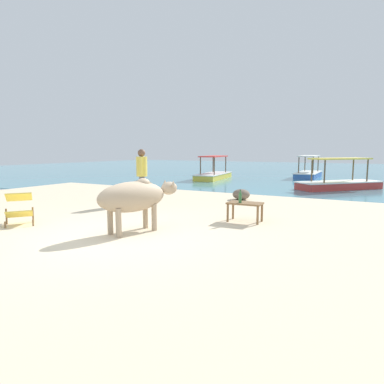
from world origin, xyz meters
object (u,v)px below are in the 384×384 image
(boat_blue, at_px, (308,173))
(boat_yellow, at_px, (214,174))
(deck_chair_far, at_px, (19,206))
(low_bench_table, at_px, (245,206))
(bottle, at_px, (240,197))
(person_standing, at_px, (142,172))
(cow, at_px, (135,197))
(boat_red, at_px, (339,182))

(boat_blue, height_order, boat_yellow, same)
(deck_chair_far, xyz_separation_m, boat_yellow, (-1.35, 12.63, -0.13))
(deck_chair_far, bearing_deg, boat_yellow, 132.61)
(low_bench_table, xyz_separation_m, deck_chair_far, (-4.20, -2.58, 0.02))
(bottle, xyz_separation_m, boat_yellow, (-5.48, 10.14, -0.30))
(low_bench_table, relative_size, deck_chair_far, 0.84)
(bottle, xyz_separation_m, person_standing, (-3.50, 1.04, 0.39))
(cow, relative_size, low_bench_table, 2.39)
(person_standing, xyz_separation_m, boat_blue, (2.44, 12.80, -0.70))
(boat_blue, bearing_deg, low_bench_table, 2.77)
(bottle, xyz_separation_m, boat_red, (1.18, 8.28, -0.30))
(boat_blue, bearing_deg, deck_chair_far, -12.59)
(low_bench_table, bearing_deg, cow, -131.14)
(boat_yellow, bearing_deg, deck_chair_far, 178.65)
(person_standing, bearing_deg, cow, 95.06)
(bottle, bearing_deg, boat_red, 81.88)
(bottle, distance_m, boat_red, 8.37)
(boat_blue, relative_size, boat_red, 1.06)
(person_standing, relative_size, boat_yellow, 0.43)
(bottle, bearing_deg, boat_yellow, 118.38)
(boat_yellow, distance_m, boat_red, 6.92)
(cow, height_order, boat_yellow, boat_yellow)
(low_bench_table, relative_size, boat_red, 0.22)
(boat_red, bearing_deg, boat_yellow, 116.28)
(bottle, relative_size, person_standing, 0.18)
(low_bench_table, distance_m, boat_blue, 13.79)
(person_standing, height_order, boat_red, person_standing)
(deck_chair_far, bearing_deg, bottle, 67.55)
(deck_chair_far, distance_m, person_standing, 3.63)
(cow, distance_m, low_bench_table, 2.51)
(deck_chair_far, height_order, boat_red, boat_red)
(person_standing, xyz_separation_m, boat_red, (4.68, 7.23, -0.70))
(low_bench_table, bearing_deg, bottle, -131.44)
(cow, xyz_separation_m, person_standing, (-2.04, 2.91, 0.26))
(cow, relative_size, boat_red, 0.53)
(deck_chair_far, xyz_separation_m, boat_blue, (3.07, 16.33, -0.13))
(low_bench_table, bearing_deg, boat_red, 79.24)
(low_bench_table, height_order, boat_yellow, boat_yellow)
(cow, height_order, low_bench_table, cow)
(cow, xyz_separation_m, boat_blue, (0.40, 15.70, -0.44))
(bottle, height_order, boat_blue, boat_blue)
(cow, height_order, boat_blue, boat_blue)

